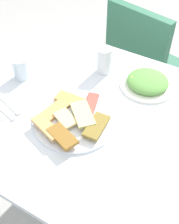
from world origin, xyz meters
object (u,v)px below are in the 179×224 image
Objects in this scene: dining_table at (99,130)px; pide_platter at (73,118)px; salad_plate_greens at (147,82)px; soda_can at (104,60)px; dining_chair at (143,63)px; spoon at (7,103)px; paper_napkin at (4,106)px; drinking_glass at (21,68)px; fork at (1,108)px.

pide_platter is (-0.07, -0.08, 0.10)m from dining_table.
salad_plate_greens is 1.96× the size of soda_can.
dining_chair reaches higher than spoon.
pide_platter is 2.67× the size of soda_can.
paper_napkin is (-0.45, -0.41, -0.02)m from salad_plate_greens.
dining_table is 0.44m from drinking_glass.
spoon is at bearing -168.72° from pide_platter.
dining_table is 4.49× the size of salad_plate_greens.
spoon is (-0.45, -0.40, -0.01)m from salad_plate_greens.
salad_plate_greens is at bearing 24.55° from drinking_glass.
salad_plate_greens is (0.20, -0.50, 0.29)m from dining_chair.
paper_napkin is at bearing 104.81° from fork.
paper_napkin is at bearing -165.31° from pide_platter.
pide_platter is 0.34m from soda_can.
drinking_glass is (-0.30, -0.22, -0.01)m from soda_can.
soda_can is (-0.01, -0.51, 0.33)m from dining_chair.
soda_can is at bearing -91.62° from dining_chair.
dining_chair is 0.86m from drinking_glass.
spoon is at bearing -138.71° from salad_plate_greens.
dining_table is 0.32m from soda_can.
dining_table is 11.00× the size of drinking_glass.
paper_napkin is at bearing -120.73° from soda_can.
salad_plate_greens is 2.45× the size of drinking_glass.
pide_platter is (0.03, -0.84, 0.29)m from dining_chair.
dining_table is 6.03× the size of fork.
paper_napkin is at bearing -73.23° from drinking_glass.
dining_chair is at bearing 97.58° from dining_table.
dining_chair reaches higher than paper_napkin.
paper_napkin is (-0.26, -0.92, 0.28)m from dining_chair.
dining_table is at bearing -82.42° from dining_chair.
pide_platter is at bearing 14.69° from paper_napkin.
fork is (-0.36, -0.17, 0.09)m from dining_table.
spoon is at bearing -105.90° from dining_chair.
dining_chair is 0.89m from pide_platter.
pide_platter is 1.36× the size of salad_plate_greens.
soda_can is (-0.21, -0.01, 0.04)m from salad_plate_greens.
paper_napkin is 0.79× the size of spoon.
dining_chair is at bearing 92.12° from pide_platter.
salad_plate_greens is 0.21m from soda_can.
pide_platter reaches higher than spoon.
drinking_glass is (-0.34, 0.11, 0.03)m from pide_platter.
fork is (-0.45, -0.43, -0.01)m from salad_plate_greens.
spoon is (-0.26, -0.90, 0.28)m from dining_chair.
fork is 1.01× the size of spoon.
spoon is (0.00, 0.04, 0.00)m from fork.
drinking_glass reaches higher than spoon.
pide_platter is at bearing -132.91° from dining_table.
soda_can is (-0.12, 0.25, 0.15)m from dining_table.
dining_chair is 0.97m from spoon.
spoon is (0.00, 0.02, 0.00)m from paper_napkin.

